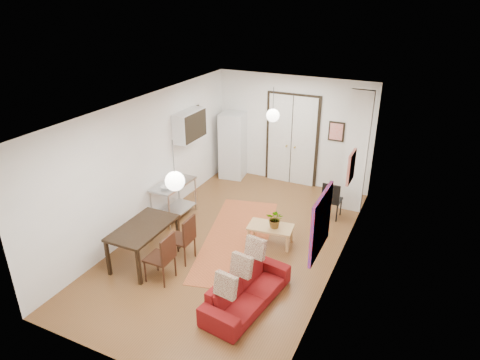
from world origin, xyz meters
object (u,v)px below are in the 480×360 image
at_px(dining_chair_near, 183,233).
at_px(coffee_table, 270,228).
at_px(dining_table, 143,230).
at_px(black_side_chair, 333,195).
at_px(kitchen_counter, 174,196).
at_px(dining_chair_far, 162,251).
at_px(fridge, 233,145).
at_px(sofa, 247,291).

bearing_deg(dining_chair_near, coffee_table, 130.43).
distance_m(dining_table, black_side_chair, 4.41).
distance_m(coffee_table, kitchen_counter, 2.43).
distance_m(coffee_table, dining_chair_far, 2.34).
height_order(dining_chair_near, dining_chair_far, same).
bearing_deg(fridge, dining_chair_far, -87.17).
bearing_deg(kitchen_counter, sofa, -34.04).
distance_m(sofa, coffee_table, 1.95).
relative_size(kitchen_counter, fridge, 0.63).
bearing_deg(fridge, dining_table, -94.13).
xyz_separation_m(dining_table, dining_chair_far, (0.60, -0.25, -0.13)).
height_order(fridge, dining_chair_near, fridge).
xyz_separation_m(coffee_table, fridge, (-2.26, 2.82, 0.56)).
height_order(coffee_table, kitchen_counter, kitchen_counter).
relative_size(sofa, coffee_table, 1.89).
bearing_deg(black_side_chair, sofa, 83.84).
relative_size(dining_chair_near, black_side_chair, 1.06).
distance_m(dining_table, dining_chair_near, 0.76).
bearing_deg(sofa, fridge, 36.80).
height_order(kitchen_counter, dining_chair_near, dining_chair_near).
relative_size(dining_chair_far, black_side_chair, 1.06).
height_order(coffee_table, dining_chair_near, dining_chair_near).
bearing_deg(coffee_table, dining_chair_far, -125.76).
xyz_separation_m(fridge, dining_chair_near, (0.90, -4.01, -0.36)).
bearing_deg(black_side_chair, dining_table, 52.06).
height_order(kitchen_counter, dining_chair_far, dining_chair_far).
bearing_deg(coffee_table, fridge, 128.70).
height_order(sofa, dining_chair_far, dining_chair_far).
relative_size(dining_table, black_side_chair, 1.56).
xyz_separation_m(coffee_table, kitchen_counter, (-2.42, 0.09, 0.20)).
bearing_deg(dining_chair_near, kitchen_counter, -141.13).
relative_size(fridge, dining_chair_far, 1.92).
distance_m(sofa, black_side_chair, 3.72).
bearing_deg(sofa, black_side_chair, 0.03).
xyz_separation_m(coffee_table, dining_table, (-1.96, -1.63, 0.33)).
relative_size(kitchen_counter, dining_table, 0.82).
bearing_deg(dining_chair_near, sofa, 66.15).
relative_size(kitchen_counter, black_side_chair, 1.28).
relative_size(dining_chair_near, dining_chair_far, 1.00).
height_order(kitchen_counter, fridge, fridge).
height_order(sofa, black_side_chair, black_side_chair).
bearing_deg(dining_chair_near, dining_table, -54.14).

